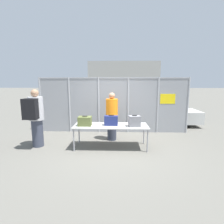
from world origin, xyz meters
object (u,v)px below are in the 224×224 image
Objects in this scene: traveler_hooded at (35,116)px; security_worker_near at (112,116)px; suitcase_olive at (85,121)px; inspection_table at (111,127)px; utility_trailer at (169,116)px; suitcase_navy at (111,121)px; suitcase_grey at (134,121)px.

traveler_hooded is 2.52m from security_worker_near.
traveler_hooded is at bearing 179.11° from suitcase_olive.
traveler_hooded is (-2.38, -0.04, 0.33)m from inspection_table.
traveler_hooded is 6.00m from utility_trailer.
inspection_table is 0.78m from security_worker_near.
inspection_table is at bearing -16.97° from traveler_hooded.
traveler_hooded is at bearing -148.44° from utility_trailer.
utility_trailer is at bearing 48.68° from inspection_table.
suitcase_olive is at bearing 40.32° from security_worker_near.
suitcase_navy is 0.73m from suitcase_grey.
security_worker_near is 3.60m from utility_trailer.
security_worker_near is at bearing 89.45° from inspection_table.
utility_trailer is (2.70, 3.08, -0.46)m from suitcase_navy.
utility_trailer is at bearing 48.79° from suitcase_navy.
utility_trailer is at bearing 13.53° from traveler_hooded.
suitcase_navy is at bearing 85.27° from security_worker_near.
inspection_table and utility_trailer have the same top height.
suitcase_olive is 1.53m from suitcase_grey.
suitcase_navy is at bearing 4.73° from suitcase_olive.
suitcase_navy is at bearing -17.00° from traveler_hooded.
suitcase_grey is (0.72, -0.11, 0.01)m from suitcase_navy.
traveler_hooded is (-2.39, -0.04, 0.14)m from suitcase_navy.
suitcase_grey is 1.12m from security_worker_near.
utility_trailer is at bearing 58.18° from suitcase_grey.
inspection_table is 5.69× the size of suitcase_olive.
suitcase_grey is at bearing -8.75° from suitcase_navy.
suitcase_grey is 3.79m from utility_trailer.
security_worker_near reaches higher than inspection_table.
traveler_hooded reaches higher than utility_trailer.
inspection_table is 0.83m from suitcase_olive.
traveler_hooded reaches higher than security_worker_near.
suitcase_grey reaches higher than utility_trailer.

